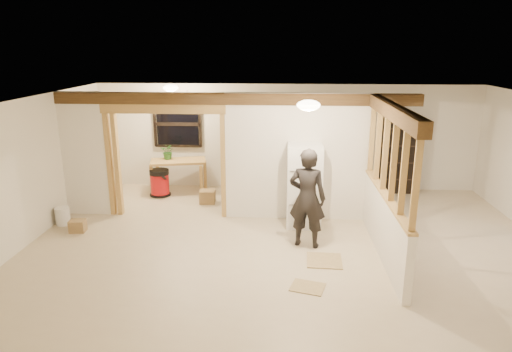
# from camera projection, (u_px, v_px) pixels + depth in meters

# --- Properties ---
(floor) EXTENTS (9.00, 6.50, 0.01)m
(floor) POSITION_uv_depth(u_px,v_px,m) (286.00, 242.00, 8.10)
(floor) COLOR #C8B695
(floor) RESTS_ON ground
(ceiling) EXTENTS (9.00, 6.50, 0.01)m
(ceiling) POSITION_uv_depth(u_px,v_px,m) (288.00, 100.00, 7.42)
(ceiling) COLOR white
(wall_back) EXTENTS (9.00, 0.01, 2.50)m
(wall_back) POSITION_uv_depth(u_px,v_px,m) (286.00, 137.00, 10.88)
(wall_back) COLOR silver
(wall_back) RESTS_ON floor
(wall_front) EXTENTS (9.00, 0.01, 2.50)m
(wall_front) POSITION_uv_depth(u_px,v_px,m) (289.00, 260.00, 4.64)
(wall_front) COLOR silver
(wall_front) RESTS_ON floor
(wall_left) EXTENTS (0.01, 6.50, 2.50)m
(wall_left) POSITION_uv_depth(u_px,v_px,m) (31.00, 170.00, 8.02)
(wall_left) COLOR silver
(wall_left) RESTS_ON floor
(partition_left_stub) EXTENTS (0.90, 0.12, 2.50)m
(partition_left_stub) POSITION_uv_depth(u_px,v_px,m) (85.00, 154.00, 9.14)
(partition_left_stub) COLOR silver
(partition_left_stub) RESTS_ON floor
(partition_center) EXTENTS (2.80, 0.12, 2.50)m
(partition_center) POSITION_uv_depth(u_px,v_px,m) (297.00, 157.00, 8.90)
(partition_center) COLOR silver
(partition_center) RESTS_ON floor
(doorway_frame) EXTENTS (2.46, 0.14, 2.20)m
(doorway_frame) POSITION_uv_depth(u_px,v_px,m) (166.00, 163.00, 9.09)
(doorway_frame) COLOR tan
(doorway_frame) RESTS_ON floor
(header_beam_back) EXTENTS (7.00, 0.18, 0.22)m
(header_beam_back) POSITION_uv_depth(u_px,v_px,m) (235.00, 99.00, 8.66)
(header_beam_back) COLOR #4D351A
(header_beam_back) RESTS_ON ceiling
(header_beam_right) EXTENTS (0.18, 3.30, 0.22)m
(header_beam_right) POSITION_uv_depth(u_px,v_px,m) (393.00, 112.00, 6.97)
(header_beam_right) COLOR #4D351A
(header_beam_right) RESTS_ON ceiling
(pony_wall) EXTENTS (0.12, 3.20, 1.00)m
(pony_wall) POSITION_uv_depth(u_px,v_px,m) (384.00, 226.00, 7.49)
(pony_wall) COLOR silver
(pony_wall) RESTS_ON floor
(stud_partition) EXTENTS (0.14, 3.20, 1.32)m
(stud_partition) POSITION_uv_depth(u_px,v_px,m) (389.00, 157.00, 7.17)
(stud_partition) COLOR tan
(stud_partition) RESTS_ON pony_wall
(window_back) EXTENTS (1.12, 0.10, 1.10)m
(window_back) POSITION_uv_depth(u_px,v_px,m) (177.00, 124.00, 10.87)
(window_back) COLOR black
(window_back) RESTS_ON wall_back
(ceiling_dome_main) EXTENTS (0.36, 0.36, 0.16)m
(ceiling_dome_main) POSITION_uv_depth(u_px,v_px,m) (309.00, 105.00, 6.92)
(ceiling_dome_main) COLOR #FFEABF
(ceiling_dome_main) RESTS_ON ceiling
(ceiling_dome_util) EXTENTS (0.32, 0.32, 0.14)m
(ceiling_dome_util) POSITION_uv_depth(u_px,v_px,m) (171.00, 88.00, 9.77)
(ceiling_dome_util) COLOR #FFEABF
(ceiling_dome_util) RESTS_ON ceiling
(hanging_bulb) EXTENTS (0.07, 0.07, 0.07)m
(hanging_bulb) POSITION_uv_depth(u_px,v_px,m) (188.00, 106.00, 9.15)
(hanging_bulb) COLOR #FFD88C
(hanging_bulb) RESTS_ON ceiling
(refrigerator) EXTENTS (0.65, 0.63, 1.58)m
(refrigerator) POSITION_uv_depth(u_px,v_px,m) (304.00, 186.00, 8.66)
(refrigerator) COLOR silver
(refrigerator) RESTS_ON floor
(woman) EXTENTS (0.72, 0.56, 1.73)m
(woman) POSITION_uv_depth(u_px,v_px,m) (307.00, 198.00, 7.71)
(woman) COLOR black
(woman) RESTS_ON floor
(work_table) EXTENTS (1.36, 0.88, 0.79)m
(work_table) POSITION_uv_depth(u_px,v_px,m) (179.00, 176.00, 10.70)
(work_table) COLOR tan
(work_table) RESTS_ON floor
(potted_plant) EXTENTS (0.38, 0.34, 0.37)m
(potted_plant) POSITION_uv_depth(u_px,v_px,m) (168.00, 151.00, 10.63)
(potted_plant) COLOR #2B632A
(potted_plant) RESTS_ON work_table
(shop_vac) EXTENTS (0.62, 0.62, 0.63)m
(shop_vac) POSITION_uv_depth(u_px,v_px,m) (160.00, 183.00, 10.49)
(shop_vac) COLOR #AD0F13
(shop_vac) RESTS_ON floor
(bookshelf) EXTENTS (0.90, 0.30, 1.79)m
(bookshelf) POSITION_uv_depth(u_px,v_px,m) (401.00, 155.00, 10.61)
(bookshelf) COLOR black
(bookshelf) RESTS_ON floor
(bucket) EXTENTS (0.29, 0.29, 0.34)m
(bucket) POSITION_uv_depth(u_px,v_px,m) (63.00, 216.00, 8.84)
(bucket) COLOR white
(bucket) RESTS_ON floor
(box_util_a) EXTENTS (0.35, 0.30, 0.29)m
(box_util_a) POSITION_uv_depth(u_px,v_px,m) (207.00, 197.00, 10.06)
(box_util_a) COLOR olive
(box_util_a) RESTS_ON floor
(box_util_b) EXTENTS (0.36, 0.36, 0.26)m
(box_util_b) POSITION_uv_depth(u_px,v_px,m) (113.00, 190.00, 10.54)
(box_util_b) COLOR olive
(box_util_b) RESTS_ON floor
(box_front) EXTENTS (0.30, 0.25, 0.23)m
(box_front) POSITION_uv_depth(u_px,v_px,m) (78.00, 226.00, 8.50)
(box_front) COLOR olive
(box_front) RESTS_ON floor
(floor_panel_near) EXTENTS (0.58, 0.58, 0.02)m
(floor_panel_near) POSITION_uv_depth(u_px,v_px,m) (324.00, 261.00, 7.36)
(floor_panel_near) COLOR tan
(floor_panel_near) RESTS_ON floor
(floor_panel_far) EXTENTS (0.55, 0.49, 0.01)m
(floor_panel_far) POSITION_uv_depth(u_px,v_px,m) (308.00, 287.00, 6.55)
(floor_panel_far) COLOR tan
(floor_panel_far) RESTS_ON floor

